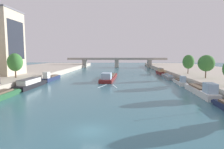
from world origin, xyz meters
TOP-DOWN VIEW (x-y plane):
  - ground_plane at (0.00, 0.00)m, footprint 400.00×400.00m
  - quay_left at (-41.23, 55.00)m, footprint 36.00×170.00m
  - quay_right at (41.23, 55.00)m, footprint 36.00×170.00m
  - barge_midriver at (-1.08, 47.18)m, footprint 5.35×25.02m
  - wake_behind_barge at (-0.15, 32.07)m, footprint 5.59×6.03m
  - moored_boat_left_end at (-21.44, 29.03)m, footprint 3.05×14.95m
  - moored_boat_left_second at (-21.28, 43.37)m, footprint 2.18×13.30m
  - moored_boat_right_near at (21.46, 21.49)m, footprint 3.25×15.98m
  - moored_boat_right_downstream at (21.48, 37.26)m, footprint 2.14×10.88m
  - moored_boat_right_second at (21.51, 52.32)m, footprint 2.97×14.26m
  - moored_boat_right_lone at (21.32, 66.79)m, footprint 2.09×10.43m
  - tree_left_third at (-27.96, 33.06)m, footprint 4.32×4.32m
  - tree_right_end_of_row at (28.07, 34.83)m, footprint 4.62×4.62m
  - tree_right_past_mid at (27.68, 48.44)m, footprint 4.05×4.05m
  - building_left_tall at (-37.56, 41.13)m, footprint 11.82×12.37m
  - bridge_far at (0.00, 113.90)m, footprint 70.45×4.40m

SIDE VIEW (x-z plane):
  - ground_plane at x=0.00m, z-range 0.00..0.00m
  - wake_behind_barge at x=-0.15m, z-range 0.00..0.03m
  - moored_boat_right_second at x=21.51m, z-range -0.52..1.70m
  - moored_boat_right_downstream at x=21.48m, z-range -0.58..2.27m
  - barge_midriver at x=-1.08m, z-range -0.62..2.42m
  - moored_boat_left_second at x=-21.28m, z-range -0.68..2.65m
  - moored_boat_right_near at x=21.46m, z-range -0.65..2.69m
  - moored_boat_left_end at x=-21.44m, z-range -0.21..2.34m
  - quay_left at x=-41.23m, z-range 0.00..2.16m
  - quay_right at x=41.23m, z-range 0.00..2.16m
  - moored_boat_right_lone at x=21.32m, z-range -0.25..2.69m
  - bridge_far at x=0.00m, z-range 1.06..7.95m
  - tree_right_past_mid at x=27.68m, z-range 3.05..9.86m
  - tree_right_end_of_row at x=28.07m, z-range 3.16..9.91m
  - tree_left_third at x=-27.96m, z-range 3.13..10.38m
  - building_left_tall at x=-37.56m, z-range 2.18..23.99m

